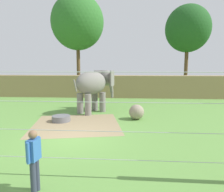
% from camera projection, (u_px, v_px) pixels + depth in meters
% --- Properties ---
extents(ground_plane, '(120.00, 120.00, 0.00)m').
position_uv_depth(ground_plane, '(72.00, 139.00, 9.73)').
color(ground_plane, '#609342').
extents(dirt_patch, '(5.60, 5.54, 0.01)m').
position_uv_depth(dirt_patch, '(76.00, 124.00, 12.13)').
color(dirt_patch, '#937F5B').
rests_on(dirt_patch, ground).
extents(embankment_wall, '(36.00, 1.80, 2.33)m').
position_uv_depth(embankment_wall, '(104.00, 86.00, 23.04)').
color(embankment_wall, '#997F56').
rests_on(embankment_wall, ground).
extents(elephant, '(3.07, 3.60, 3.01)m').
position_uv_depth(elephant, '(94.00, 85.00, 15.23)').
color(elephant, gray).
rests_on(elephant, ground).
extents(enrichment_ball, '(0.94, 0.94, 0.94)m').
position_uv_depth(enrichment_ball, '(137.00, 112.00, 13.23)').
color(enrichment_ball, gray).
rests_on(enrichment_ball, ground).
extents(cable_fence, '(12.26, 0.21, 3.25)m').
position_uv_depth(cable_fence, '(41.00, 123.00, 6.18)').
color(cable_fence, brown).
rests_on(cable_fence, ground).
extents(zookeeper, '(0.27, 0.59, 1.67)m').
position_uv_depth(zookeeper, '(34.00, 158.00, 5.47)').
color(zookeeper, '#33384C').
rests_on(zookeeper, ground).
extents(water_tub, '(1.10, 1.10, 0.35)m').
position_uv_depth(water_tub, '(61.00, 118.00, 12.77)').
color(water_tub, slate).
rests_on(water_tub, ground).
extents(tree_far_left, '(5.35, 5.35, 10.62)m').
position_uv_depth(tree_far_left, '(188.00, 29.00, 25.50)').
color(tree_far_left, brown).
rests_on(tree_far_left, ground).
extents(tree_left_of_centre, '(6.38, 6.38, 11.99)m').
position_uv_depth(tree_left_of_centre, '(78.00, 22.00, 25.82)').
color(tree_left_of_centre, brown).
rests_on(tree_left_of_centre, ground).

